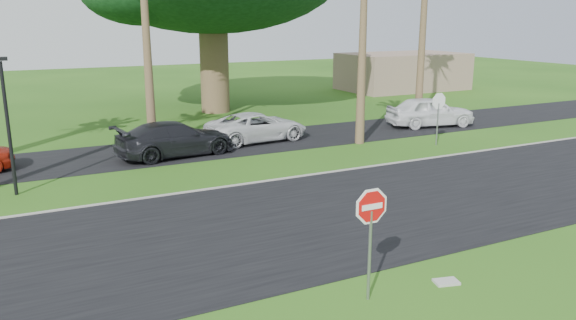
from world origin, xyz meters
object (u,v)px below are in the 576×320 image
at_px(stop_sign_far, 438,108).
at_px(car_minivan, 257,127).
at_px(car_dark, 175,139).
at_px(stop_sign_near, 371,221).
at_px(car_pickup, 430,112).

bearing_deg(stop_sign_far, car_minivan, -32.88).
distance_m(car_dark, car_minivan, 4.56).
distance_m(stop_sign_near, car_pickup, 20.72).
xyz_separation_m(car_dark, car_pickup, (14.50, 0.40, 0.07)).
bearing_deg(car_minivan, car_pickup, -99.73).
distance_m(stop_sign_near, stop_sign_far, 15.91).
bearing_deg(car_dark, stop_sign_near, 173.04).
bearing_deg(car_pickup, car_minivan, 98.12).
height_order(car_minivan, car_pickup, car_pickup).
height_order(stop_sign_far, car_dark, stop_sign_far).
bearing_deg(car_dark, car_minivan, -82.22).
bearing_deg(stop_sign_near, stop_sign_far, 43.73).
height_order(stop_sign_near, car_dark, stop_sign_near).
xyz_separation_m(stop_sign_near, car_minivan, (4.31, 15.65, -1.08)).
height_order(car_dark, car_minivan, car_dark).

